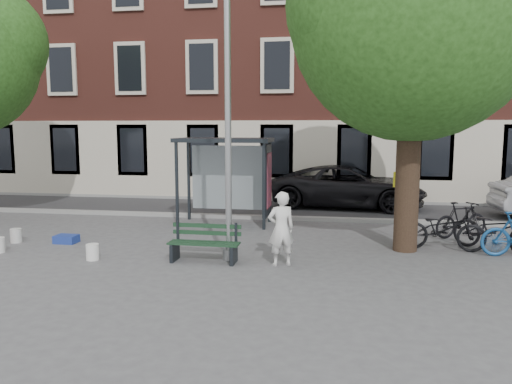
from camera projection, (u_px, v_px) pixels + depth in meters
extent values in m
plane|color=#4C4C4F|center=(229.00, 260.00, 11.16)|extent=(90.00, 90.00, 0.00)
cube|color=#28282B|center=(270.00, 209.00, 18.01)|extent=(40.00, 4.00, 0.01)
cube|color=gray|center=(262.00, 217.00, 16.05)|extent=(40.00, 0.25, 0.12)
cube|color=gray|center=(277.00, 200.00, 19.96)|extent=(40.00, 0.25, 0.12)
cube|color=brown|center=(288.00, 38.00, 22.98)|extent=(30.00, 8.00, 14.00)
cylinder|color=#9EA0A3|center=(228.00, 125.00, 10.77)|extent=(0.14, 0.14, 6.00)
cylinder|color=#9EA0A3|center=(229.00, 254.00, 11.15)|extent=(0.28, 0.28, 0.24)
cylinder|color=black|center=(407.00, 180.00, 11.78)|extent=(0.56, 0.56, 3.40)
sphere|color=#204414|center=(414.00, 18.00, 11.30)|extent=(5.60, 5.60, 5.60)
sphere|color=#204414|center=(379.00, 2.00, 11.09)|extent=(4.20, 4.20, 4.20)
cube|color=#1E2328|center=(177.00, 185.00, 14.69)|extent=(0.08, 0.08, 2.50)
cube|color=#1E2328|center=(264.00, 187.00, 14.28)|extent=(0.08, 0.08, 2.50)
cube|color=#1E2328|center=(189.00, 181.00, 15.86)|extent=(0.08, 0.08, 2.50)
cube|color=#1E2328|center=(270.00, 182.00, 15.45)|extent=(0.08, 0.08, 2.50)
cube|color=#1E2328|center=(224.00, 140.00, 14.90)|extent=(2.85, 1.45, 0.12)
cube|color=#8C999E|center=(229.00, 177.00, 15.64)|extent=(2.34, 0.04, 2.00)
cube|color=#1E2328|center=(267.00, 180.00, 14.85)|extent=(0.12, 1.14, 2.12)
cube|color=#D84C19|center=(269.00, 180.00, 14.84)|extent=(0.02, 0.90, 1.62)
imported|color=white|center=(281.00, 229.00, 10.61)|extent=(0.68, 0.57, 1.60)
cube|color=#1E2328|center=(175.00, 252.00, 11.06)|extent=(0.08, 0.49, 0.40)
cube|color=#1E2328|center=(234.00, 254.00, 10.82)|extent=(0.08, 0.49, 0.40)
cube|color=#193721|center=(202.00, 245.00, 10.75)|extent=(1.57, 0.14, 0.04)
cube|color=#193721|center=(204.00, 243.00, 10.91)|extent=(1.57, 0.14, 0.04)
cube|color=#193721|center=(206.00, 242.00, 11.07)|extent=(1.57, 0.14, 0.04)
cube|color=#193721|center=(207.00, 233.00, 11.13)|extent=(1.57, 0.08, 0.09)
cube|color=#193721|center=(207.00, 226.00, 11.11)|extent=(1.57, 0.08, 0.09)
imported|color=black|center=(442.00, 229.00, 11.95)|extent=(2.05, 0.91, 1.04)
imported|color=black|center=(495.00, 229.00, 11.84)|extent=(2.03, 1.84, 1.07)
imported|color=black|center=(461.00, 220.00, 13.34)|extent=(1.65, 1.16, 0.98)
imported|color=black|center=(348.00, 186.00, 18.37)|extent=(5.82, 3.21, 1.55)
cube|color=navy|center=(66.00, 239.00, 12.76)|extent=(0.56, 0.41, 0.20)
cylinder|color=silver|center=(16.00, 236.00, 12.79)|extent=(0.36, 0.36, 0.36)
cylinder|color=white|center=(93.00, 252.00, 11.11)|extent=(0.34, 0.34, 0.36)
cylinder|color=#9EA0A3|center=(398.00, 207.00, 13.15)|extent=(0.04, 0.04, 1.72)
cube|color=yellow|center=(399.00, 180.00, 13.05)|extent=(0.31, 0.04, 0.40)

